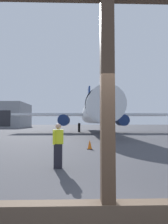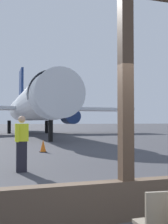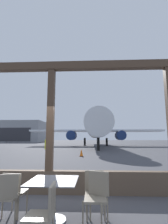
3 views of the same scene
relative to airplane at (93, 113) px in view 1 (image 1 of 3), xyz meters
name	(u,v)px [view 1 (image 1 of 3)]	position (x,y,z in m)	size (l,w,h in m)	color
ground_plane	(81,130)	(-2.04, 10.25, -3.45)	(220.00, 220.00, 0.00)	#424247
window_frame	(108,148)	(-2.04, -29.75, -2.05)	(7.35, 0.24, 3.92)	brown
airplane	(93,113)	(0.00, 0.00, 0.00)	(27.60, 32.23, 10.27)	silver
ground_crew_worker	(58,145)	(-3.28, -24.97, -2.55)	(0.40, 0.47, 1.74)	black
traffic_cone	(90,145)	(-1.73, -19.63, -3.15)	(0.36, 0.36, 0.63)	orange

